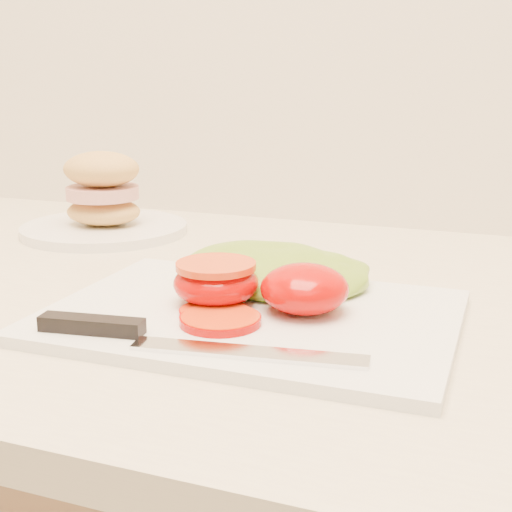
% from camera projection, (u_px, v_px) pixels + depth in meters
% --- Properties ---
extents(cutting_board, '(0.34, 0.25, 0.01)m').
position_uv_depth(cutting_board, '(252.00, 316.00, 0.60)').
color(cutting_board, white).
rests_on(cutting_board, counter).
extents(tomato_half_dome, '(0.07, 0.07, 0.04)m').
position_uv_depth(tomato_half_dome, '(305.00, 288.00, 0.59)').
color(tomato_half_dome, '#AF0000').
rests_on(tomato_half_dome, cutting_board).
extents(tomato_half_cut, '(0.07, 0.07, 0.04)m').
position_uv_depth(tomato_half_cut, '(216.00, 281.00, 0.61)').
color(tomato_half_cut, '#AF0000').
rests_on(tomato_half_cut, cutting_board).
extents(tomato_slice_0, '(0.06, 0.06, 0.01)m').
position_uv_depth(tomato_slice_0, '(220.00, 320.00, 0.57)').
color(tomato_slice_0, '#E23F0D').
rests_on(tomato_slice_0, cutting_board).
extents(tomato_slice_1, '(0.06, 0.06, 0.01)m').
position_uv_depth(tomato_slice_1, '(214.00, 312.00, 0.58)').
color(tomato_slice_1, '#E23F0D').
rests_on(tomato_slice_1, cutting_board).
extents(lettuce_leaf_0, '(0.18, 0.14, 0.03)m').
position_uv_depth(lettuce_leaf_0, '(264.00, 270.00, 0.66)').
color(lettuce_leaf_0, olive).
rests_on(lettuce_leaf_0, cutting_board).
extents(lettuce_leaf_1, '(0.15, 0.14, 0.03)m').
position_uv_depth(lettuce_leaf_1, '(309.00, 275.00, 0.65)').
color(lettuce_leaf_1, olive).
rests_on(lettuce_leaf_1, cutting_board).
extents(knife, '(0.26, 0.05, 0.01)m').
position_uv_depth(knife, '(150.00, 335.00, 0.53)').
color(knife, silver).
rests_on(knife, cutting_board).
extents(sandwich_plate, '(0.21, 0.21, 0.11)m').
position_uv_depth(sandwich_plate, '(103.00, 205.00, 0.91)').
color(sandwich_plate, white).
rests_on(sandwich_plate, counter).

